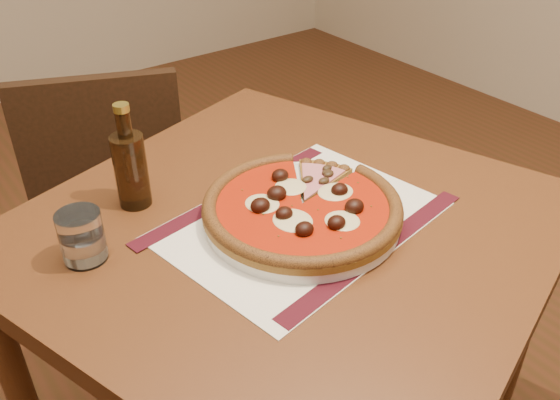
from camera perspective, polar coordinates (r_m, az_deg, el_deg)
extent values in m
cube|color=brown|center=(0.99, 0.70, -2.94)|extent=(1.01, 1.01, 0.04)
cylinder|color=brown|center=(1.39, 21.61, -13.16)|extent=(0.05, 0.05, 0.71)
cylinder|color=brown|center=(1.60, -2.59, -3.41)|extent=(0.05, 0.05, 0.71)
cube|color=black|center=(1.76, -15.50, 0.54)|extent=(0.50, 0.50, 0.04)
cylinder|color=black|center=(2.01, -10.09, -1.29)|extent=(0.03, 0.03, 0.38)
cylinder|color=black|center=(2.03, -19.35, -2.54)|extent=(0.03, 0.03, 0.38)
cylinder|color=black|center=(1.75, -8.98, -7.25)|extent=(0.03, 0.03, 0.38)
cylinder|color=black|center=(1.77, -19.73, -8.64)|extent=(0.03, 0.03, 0.38)
cube|color=black|center=(1.50, -16.58, 4.09)|extent=(0.37, 0.18, 0.40)
cube|color=white|center=(0.97, 2.12, -1.98)|extent=(0.48, 0.38, 0.00)
cylinder|color=white|center=(0.97, 2.13, -1.49)|extent=(0.32, 0.32, 0.02)
cylinder|color=olive|center=(0.96, 2.15, -0.76)|extent=(0.32, 0.32, 0.01)
torus|color=brown|center=(0.96, 2.16, -0.46)|extent=(0.32, 0.32, 0.02)
cylinder|color=#A61008|center=(0.96, 2.16, -0.41)|extent=(0.28, 0.28, 0.00)
ellipsoid|color=beige|center=(0.99, 1.10, 1.31)|extent=(0.05, 0.05, 0.01)
ellipsoid|color=beige|center=(0.95, -2.65, -0.21)|extent=(0.05, 0.05, 0.01)
ellipsoid|color=beige|center=(0.91, 1.23, -1.83)|extent=(0.05, 0.05, 0.01)
ellipsoid|color=beige|center=(0.92, 6.17, -1.91)|extent=(0.05, 0.05, 0.01)
ellipsoid|color=beige|center=(0.98, 4.60, 0.67)|extent=(0.05, 0.05, 0.01)
ellipsoid|color=black|center=(0.99, 0.62, 2.22)|extent=(0.03, 0.03, 0.02)
ellipsoid|color=black|center=(0.98, -2.62, 1.77)|extent=(0.03, 0.03, 0.02)
ellipsoid|color=black|center=(0.93, -1.38, 0.07)|extent=(0.03, 0.03, 0.02)
ellipsoid|color=black|center=(0.89, -1.30, -1.96)|extent=(0.03, 0.03, 0.02)
ellipsoid|color=black|center=(0.90, 2.32, -1.57)|extent=(0.03, 0.03, 0.02)
ellipsoid|color=black|center=(0.89, 5.98, -1.93)|extent=(0.03, 0.03, 0.02)
ellipsoid|color=black|center=(0.94, 5.79, 0.10)|extent=(0.03, 0.03, 0.02)
ellipsoid|color=black|center=(0.99, 6.77, 1.79)|extent=(0.03, 0.03, 0.02)
ellipsoid|color=#362313|center=(1.00, 3.80, 1.56)|extent=(0.02, 0.01, 0.01)
ellipsoid|color=#362313|center=(1.03, 4.47, 2.67)|extent=(0.02, 0.01, 0.01)
ellipsoid|color=#362313|center=(1.00, 3.34, 1.68)|extent=(0.02, 0.01, 0.01)
ellipsoid|color=#362313|center=(1.04, 3.63, 2.84)|extent=(0.02, 0.01, 0.01)
ellipsoid|color=#362313|center=(1.00, 2.85, 1.76)|extent=(0.02, 0.01, 0.01)
ellipsoid|color=#362313|center=(1.04, 2.76, 2.93)|extent=(0.02, 0.01, 0.01)
cylinder|color=white|center=(0.92, -18.53, -3.36)|extent=(0.08, 0.08, 0.08)
cylinder|color=#331E0C|center=(1.01, -14.13, 2.73)|extent=(0.05, 0.05, 0.13)
cylinder|color=#331E0C|center=(0.98, -14.78, 6.84)|extent=(0.02, 0.02, 0.05)
cylinder|color=#A19035|center=(0.96, -15.05, 8.57)|extent=(0.03, 0.03, 0.01)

